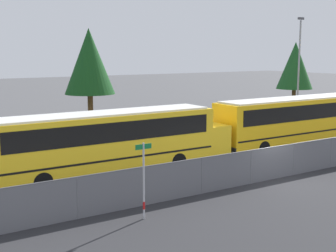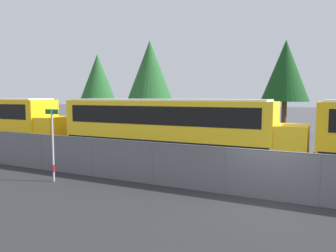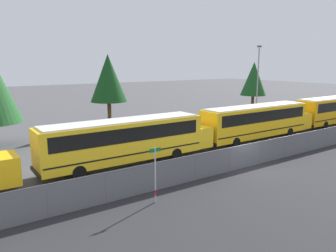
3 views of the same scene
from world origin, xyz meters
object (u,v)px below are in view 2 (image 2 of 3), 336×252
school_bus_1 (169,123)px  street_sign (53,143)px  tree_0 (285,71)px  tree_2 (98,80)px  tree_1 (150,75)px

school_bus_1 → street_sign: bearing=-106.1°
tree_0 → tree_2: bearing=-177.3°
tree_0 → school_bus_1: bearing=-109.2°
tree_1 → tree_2: 7.49m
tree_1 → tree_2: (-7.35, 1.38, -0.27)m
tree_0 → tree_2: tree_0 is taller
school_bus_1 → tree_2: 19.69m
street_sign → tree_1: size_ratio=0.34×
street_sign → tree_0: 21.74m
school_bus_1 → tree_1: bearing=123.7°
street_sign → tree_2: bearing=123.5°
street_sign → tree_0: (6.66, 20.29, 4.07)m
tree_1 → street_sign: bearing=-73.1°
school_bus_1 → tree_0: size_ratio=1.67×
tree_0 → tree_2: (-19.49, -0.91, -0.44)m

